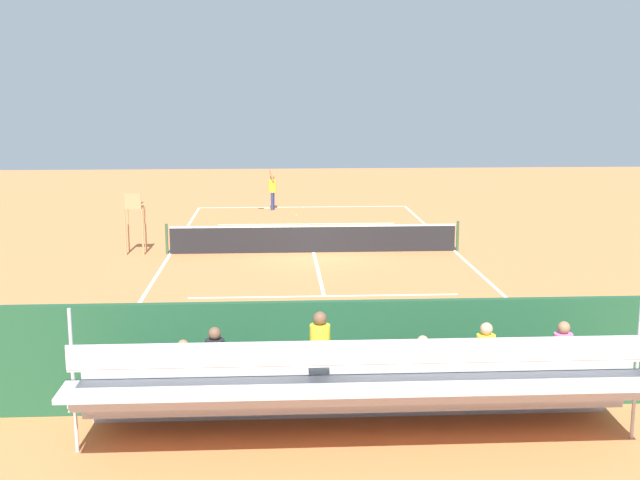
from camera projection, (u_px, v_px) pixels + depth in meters
name	position (u px, v px, depth m)	size (l,w,h in m)	color
ground_plane	(314.00, 252.00, 28.18)	(60.00, 60.00, 0.00)	#D17542
court_line_markings	(314.00, 252.00, 28.22)	(10.10, 22.20, 0.01)	white
tennis_net	(314.00, 238.00, 28.09)	(10.30, 0.10, 1.07)	black
backdrop_wall	(351.00, 355.00, 14.26)	(18.00, 0.16, 2.00)	#1E4C2D
bleacher_stand	(360.00, 387.00, 12.96)	(9.06, 2.40, 2.48)	#B2B2B7
umpire_chair	(134.00, 216.00, 27.73)	(0.67, 0.67, 2.14)	#A88456
courtside_bench	(485.00, 362.00, 15.20)	(1.80, 0.40, 0.93)	#33383D
equipment_bag	(373.00, 386.00, 15.03)	(0.90, 0.36, 0.36)	#B22D2D
tennis_player	(272.00, 189.00, 37.88)	(0.42, 0.55, 1.93)	navy
tennis_racket	(266.00, 208.00, 38.46)	(0.58, 0.33, 0.03)	black
tennis_ball_near	(296.00, 215.00, 36.23)	(0.07, 0.07, 0.07)	#CCDB33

